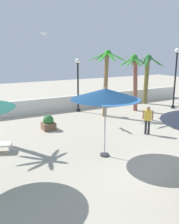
# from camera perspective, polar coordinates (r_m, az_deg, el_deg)

# --- Properties ---
(ground_plane) EXTENTS (56.00, 56.00, 0.00)m
(ground_plane) POSITION_cam_1_polar(r_m,az_deg,el_deg) (10.17, 9.62, -11.87)
(ground_plane) COLOR #B2A893
(boundary_wall) EXTENTS (25.20, 0.30, 1.03)m
(boundary_wall) POSITION_cam_1_polar(r_m,az_deg,el_deg) (18.46, -9.64, 1.55)
(boundary_wall) COLOR silver
(boundary_wall) RESTS_ON ground_plane
(patio_umbrella_0) EXTENTS (2.83, 2.83, 2.94)m
(patio_umbrella_0) POSITION_cam_1_polar(r_m,az_deg,el_deg) (10.14, 3.64, 4.08)
(patio_umbrella_0) COLOR #333338
(patio_umbrella_0) RESTS_ON ground_plane
(palm_tree_0) EXTENTS (2.08, 2.10, 4.12)m
(palm_tree_0) POSITION_cam_1_polar(r_m,az_deg,el_deg) (18.54, 10.25, 8.13)
(palm_tree_0) COLOR brown
(palm_tree_0) RESTS_ON ground_plane
(palm_tree_1) EXTENTS (2.51, 2.61, 4.42)m
(palm_tree_1) POSITION_cam_1_polar(r_m,az_deg,el_deg) (16.75, 3.86, 8.59)
(palm_tree_1) COLOR brown
(palm_tree_1) RESTS_ON ground_plane
(palm_tree_3) EXTENTS (2.68, 2.80, 4.06)m
(palm_tree_3) POSITION_cam_1_polar(r_m,az_deg,el_deg) (21.47, 12.90, 8.59)
(palm_tree_3) COLOR brown
(palm_tree_3) RESTS_ON ground_plane
(lamp_post_1) EXTENTS (0.37, 0.37, 4.53)m
(lamp_post_1) POSITION_cam_1_polar(r_m,az_deg,el_deg) (20.15, 18.98, 8.57)
(lamp_post_1) COLOR black
(lamp_post_1) RESTS_ON ground_plane
(lamp_post_2) EXTENTS (0.36, 0.36, 3.83)m
(lamp_post_2) POSITION_cam_1_polar(r_m,az_deg,el_deg) (18.11, -2.64, 7.38)
(lamp_post_2) COLOR black
(lamp_post_2) RESTS_ON ground_plane
(guest_1) EXTENTS (0.43, 0.42, 1.53)m
(guest_1) POSITION_cam_1_polar(r_m,az_deg,el_deg) (13.61, 13.08, -1.28)
(guest_1) COLOR #26262D
(guest_1) RESTS_ON ground_plane
(seagull_0) EXTENTS (0.38, 1.30, 0.15)m
(seagull_0) POSITION_cam_1_polar(r_m,az_deg,el_deg) (16.28, -10.29, 17.12)
(seagull_0) COLOR white
(planter) EXTENTS (0.70, 0.70, 0.85)m
(planter) POSITION_cam_1_polar(r_m,az_deg,el_deg) (14.38, -9.31, -2.48)
(planter) COLOR brown
(planter) RESTS_ON ground_plane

